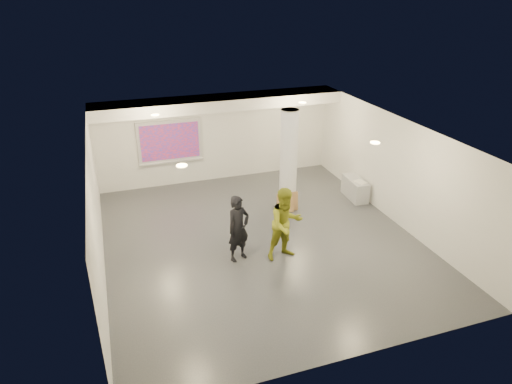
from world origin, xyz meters
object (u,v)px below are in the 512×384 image
object	(u,v)px
woman	(238,229)
column	(289,159)
projection_screen	(170,142)
man	(286,224)
credenza	(355,189)

from	to	relation	value
woman	column	bearing A→B (deg)	25.38
column	projection_screen	bearing A→B (deg)	139.44
column	projection_screen	xyz separation A→B (m)	(-3.10, 2.65, 0.03)
column	projection_screen	size ratio (longest dim) A/B	1.43
projection_screen	man	xyz separation A→B (m)	(1.91, -5.39, -0.60)
projection_screen	woman	size ratio (longest dim) A/B	1.23
woman	man	world-z (taller)	man
man	woman	bearing A→B (deg)	157.73
column	man	xyz separation A→B (m)	(-1.19, -2.74, -0.57)
projection_screen	man	bearing A→B (deg)	-70.51
projection_screen	woman	xyz separation A→B (m)	(0.79, -5.10, -0.68)
credenza	column	bearing A→B (deg)	177.14
woman	projection_screen	bearing A→B (deg)	77.48
projection_screen	woman	distance (m)	5.21
woman	man	distance (m)	1.16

